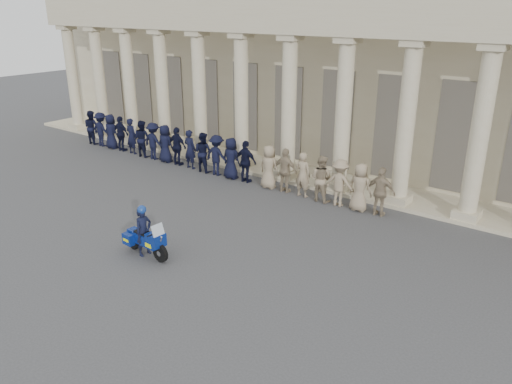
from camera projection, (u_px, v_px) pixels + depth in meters
name	position (u px, v px, depth m)	size (l,w,h in m)	color
ground	(183.00, 254.00, 15.86)	(90.00, 90.00, 0.00)	#3D3D40
building	(383.00, 65.00, 25.32)	(40.00, 12.50, 9.00)	#BEB18F
officer_rank	(203.00, 152.00, 23.37)	(18.31, 0.72, 1.89)	black
motorcycle	(146.00, 240.00, 15.61)	(1.93, 0.80, 1.24)	black
rider	(144.00, 230.00, 15.56)	(0.42, 0.60, 1.67)	black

